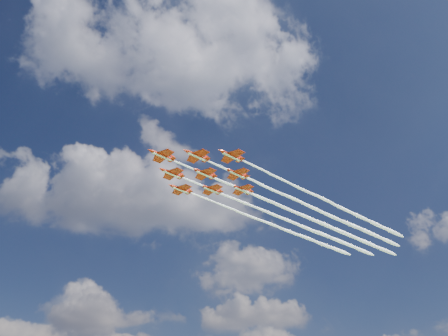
% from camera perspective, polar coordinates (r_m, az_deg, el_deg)
% --- Properties ---
extents(jet_lead, '(92.11, 66.13, 2.76)m').
position_cam_1_polar(jet_lead, '(182.76, 5.76, -4.25)').
color(jet_lead, '#AE1D09').
extents(jet_row2_port, '(92.11, 66.13, 2.76)m').
position_cam_1_polar(jet_row2_port, '(184.47, 9.54, -4.23)').
color(jet_row2_port, '#AE1D09').
extents(jet_row2_starb, '(92.11, 66.13, 2.76)m').
position_cam_1_polar(jet_row2_starb, '(193.60, 6.13, -5.92)').
color(jet_row2_starb, '#AE1D09').
extents(jet_row3_port, '(92.11, 66.13, 2.76)m').
position_cam_1_polar(jet_row3_port, '(186.95, 13.24, -4.18)').
color(jet_row3_port, '#AE1D09').
extents(jet_row3_centre, '(92.11, 66.13, 2.76)m').
position_cam_1_polar(jet_row3_centre, '(195.35, 9.70, -5.88)').
color(jet_row3_centre, '#AE1D09').
extents(jet_row3_starb, '(92.11, 66.13, 2.76)m').
position_cam_1_polar(jet_row3_starb, '(204.59, 6.46, -7.42)').
color(jet_row3_starb, '#AE1D09').
extents(jet_row4_port, '(92.11, 66.13, 2.76)m').
position_cam_1_polar(jet_row4_port, '(197.85, 13.20, -5.82)').
color(jet_row4_port, '#AE1D09').
extents(jet_row4_starb, '(92.11, 66.13, 2.76)m').
position_cam_1_polar(jet_row4_starb, '(206.39, 9.85, -7.37)').
color(jet_row4_starb, '#AE1D09').
extents(jet_tail, '(92.11, 66.13, 2.76)m').
position_cam_1_polar(jet_tail, '(208.89, 13.18, -7.29)').
color(jet_tail, '#AE1D09').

